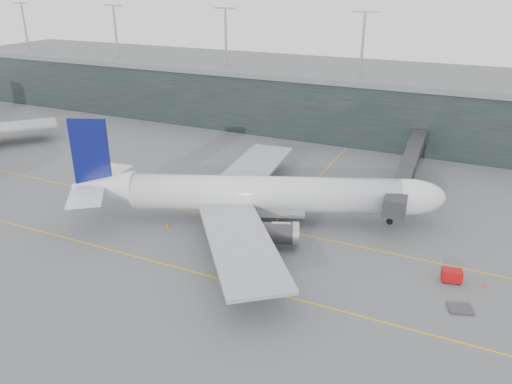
% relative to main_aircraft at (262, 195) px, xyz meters
% --- Properties ---
extents(ground, '(320.00, 320.00, 0.00)m').
position_rel_main_aircraft_xyz_m(ground, '(-2.87, 2.34, -4.63)').
color(ground, '#515155').
rests_on(ground, ground).
extents(taxiline_a, '(160.00, 0.25, 0.02)m').
position_rel_main_aircraft_xyz_m(taxiline_a, '(-2.87, -1.66, -4.62)').
color(taxiline_a, gold).
rests_on(taxiline_a, ground).
extents(taxiline_b, '(160.00, 0.25, 0.02)m').
position_rel_main_aircraft_xyz_m(taxiline_b, '(-2.87, -17.66, -4.62)').
color(taxiline_b, gold).
rests_on(taxiline_b, ground).
extents(taxiline_lead_main, '(0.25, 60.00, 0.02)m').
position_rel_main_aircraft_xyz_m(taxiline_lead_main, '(2.13, 22.34, -4.62)').
color(taxiline_lead_main, gold).
rests_on(taxiline_lead_main, ground).
extents(taxiline_lead_adj, '(0.25, 60.00, 0.02)m').
position_rel_main_aircraft_xyz_m(taxiline_lead_adj, '(-77.87, 22.34, -4.62)').
color(taxiline_lead_adj, gold).
rests_on(taxiline_lead_adj, ground).
extents(terminal, '(240.00, 36.00, 29.00)m').
position_rel_main_aircraft_xyz_m(terminal, '(-2.88, 60.34, 2.99)').
color(terminal, black).
rests_on(terminal, ground).
extents(main_aircraft, '(56.50, 52.20, 16.50)m').
position_rel_main_aircraft_xyz_m(main_aircraft, '(0.00, 0.00, 0.00)').
color(main_aircraft, silver).
rests_on(main_aircraft, ground).
extents(jet_bridge, '(5.52, 42.88, 6.38)m').
position_rel_main_aircraft_xyz_m(jet_bridge, '(18.96, 26.48, 0.15)').
color(jet_bridge, '#28292D').
rests_on(jet_bridge, ground).
extents(gse_cart, '(2.75, 2.05, 1.69)m').
position_rel_main_aircraft_xyz_m(gse_cart, '(29.20, -5.69, -3.69)').
color(gse_cart, '#A40B0C').
rests_on(gse_cart, ground).
extents(baggage_dolly, '(3.25, 2.90, 0.27)m').
position_rel_main_aircraft_xyz_m(baggage_dolly, '(30.75, -11.53, -4.47)').
color(baggage_dolly, '#353439').
rests_on(baggage_dolly, ground).
extents(uld_a, '(2.28, 1.83, 2.07)m').
position_rel_main_aircraft_xyz_m(uld_a, '(-9.01, 12.70, -3.54)').
color(uld_a, '#333237').
rests_on(uld_a, ground).
extents(uld_b, '(2.16, 1.94, 1.63)m').
position_rel_main_aircraft_xyz_m(uld_b, '(-5.05, 13.88, -3.77)').
color(uld_b, '#333237').
rests_on(uld_b, ground).
extents(uld_c, '(2.34, 2.09, 1.78)m').
position_rel_main_aircraft_xyz_m(uld_c, '(-2.87, 11.96, -3.70)').
color(uld_c, '#333237').
rests_on(uld_c, ground).
extents(cone_nose, '(0.46, 0.46, 0.73)m').
position_rel_main_aircraft_xyz_m(cone_nose, '(33.20, -5.06, -4.27)').
color(cone_nose, '#F6380D').
rests_on(cone_nose, ground).
extents(cone_wing_stbd, '(0.44, 0.44, 0.69)m').
position_rel_main_aircraft_xyz_m(cone_wing_stbd, '(5.46, -15.58, -4.28)').
color(cone_wing_stbd, orange).
rests_on(cone_wing_stbd, ground).
extents(cone_wing_port, '(0.50, 0.50, 0.79)m').
position_rel_main_aircraft_xyz_m(cone_wing_port, '(5.97, 12.76, -4.24)').
color(cone_wing_port, '#F9370D').
rests_on(cone_wing_port, ground).
extents(cone_tail, '(0.46, 0.46, 0.74)m').
position_rel_main_aircraft_xyz_m(cone_tail, '(-12.38, -8.31, -4.26)').
color(cone_tail, orange).
rests_on(cone_tail, ground).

